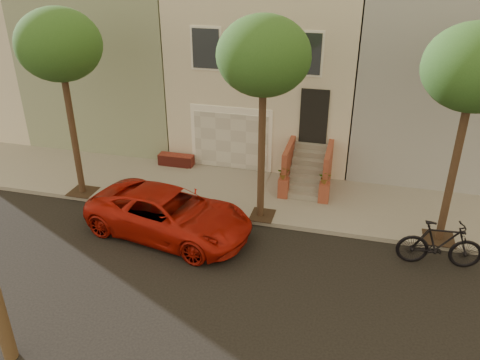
# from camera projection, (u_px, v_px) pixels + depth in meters

# --- Properties ---
(ground) EXTENTS (90.00, 90.00, 0.00)m
(ground) POSITION_uv_depth(u_px,v_px,m) (191.00, 288.00, 12.61)
(ground) COLOR black
(ground) RESTS_ON ground
(sidewalk) EXTENTS (40.00, 3.70, 0.15)m
(sidewalk) POSITION_uv_depth(u_px,v_px,m) (242.00, 193.00, 17.22)
(sidewalk) COLOR gray
(sidewalk) RESTS_ON ground
(house_row) EXTENTS (33.10, 11.70, 7.00)m
(house_row) POSITION_uv_depth(u_px,v_px,m) (276.00, 59.00, 20.70)
(house_row) COLOR beige
(house_row) RESTS_ON sidewalk
(tree_left) EXTENTS (2.70, 2.57, 6.30)m
(tree_left) POSITION_uv_depth(u_px,v_px,m) (59.00, 46.00, 14.92)
(tree_left) COLOR #2D2116
(tree_left) RESTS_ON sidewalk
(tree_mid) EXTENTS (2.70, 2.57, 6.30)m
(tree_mid) POSITION_uv_depth(u_px,v_px,m) (264.00, 57.00, 13.44)
(tree_mid) COLOR #2D2116
(tree_mid) RESTS_ON sidewalk
(tree_right) EXTENTS (2.70, 2.57, 6.30)m
(tree_right) POSITION_uv_depth(u_px,v_px,m) (475.00, 69.00, 12.19)
(tree_right) COLOR #2D2116
(tree_right) RESTS_ON sidewalk
(pickup_truck) EXTENTS (5.52, 3.31, 1.43)m
(pickup_truck) POSITION_uv_depth(u_px,v_px,m) (169.00, 214.00, 14.65)
(pickup_truck) COLOR #AA150B
(pickup_truck) RESTS_ON ground
(motorcycle) EXTENTS (2.34, 0.84, 1.38)m
(motorcycle) POSITION_uv_depth(u_px,v_px,m) (440.00, 244.00, 13.23)
(motorcycle) COLOR black
(motorcycle) RESTS_ON ground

